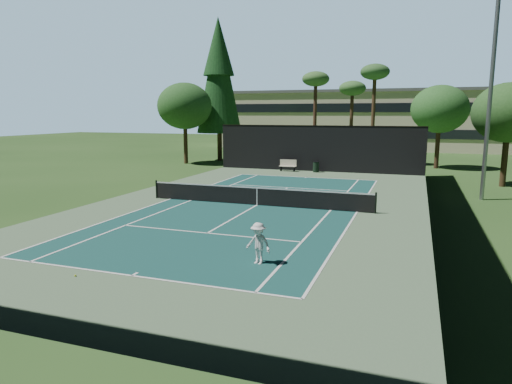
% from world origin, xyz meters
% --- Properties ---
extents(ground, '(160.00, 160.00, 0.00)m').
position_xyz_m(ground, '(0.00, 0.00, 0.00)').
color(ground, '#274B1C').
rests_on(ground, ground).
extents(apron_slab, '(18.00, 32.00, 0.01)m').
position_xyz_m(apron_slab, '(0.00, 0.00, 0.01)').
color(apron_slab, '#557350').
rests_on(apron_slab, ground).
extents(court_surface, '(10.97, 23.77, 0.01)m').
position_xyz_m(court_surface, '(0.00, 0.00, 0.01)').
color(court_surface, '#164743').
rests_on(court_surface, ground).
extents(court_lines, '(11.07, 23.87, 0.01)m').
position_xyz_m(court_lines, '(0.00, 0.00, 0.02)').
color(court_lines, white).
rests_on(court_lines, ground).
extents(tennis_net, '(12.90, 0.10, 1.10)m').
position_xyz_m(tennis_net, '(0.00, 0.00, 0.56)').
color(tennis_net, black).
rests_on(tennis_net, ground).
extents(fence, '(18.04, 32.05, 4.03)m').
position_xyz_m(fence, '(0.00, 0.06, 2.01)').
color(fence, black).
rests_on(fence, ground).
extents(player, '(1.03, 0.74, 1.43)m').
position_xyz_m(player, '(3.35, -9.42, 0.72)').
color(player, white).
rests_on(player, ground).
extents(tennis_ball_a, '(0.07, 0.07, 0.07)m').
position_xyz_m(tennis_ball_a, '(-1.65, -12.51, 0.04)').
color(tennis_ball_a, '#C0D831').
rests_on(tennis_ball_a, ground).
extents(tennis_ball_b, '(0.08, 0.08, 0.08)m').
position_xyz_m(tennis_ball_b, '(-4.25, 1.59, 0.04)').
color(tennis_ball_b, '#C1DF32').
rests_on(tennis_ball_b, ground).
extents(tennis_ball_c, '(0.07, 0.07, 0.07)m').
position_xyz_m(tennis_ball_c, '(-1.28, 3.53, 0.03)').
color(tennis_ball_c, '#D0F437').
rests_on(tennis_ball_c, ground).
extents(tennis_ball_d, '(0.07, 0.07, 0.07)m').
position_xyz_m(tennis_ball_d, '(-2.30, 4.30, 0.04)').
color(tennis_ball_d, '#D2E433').
rests_on(tennis_ball_d, ground).
extents(park_bench, '(1.50, 0.45, 1.02)m').
position_xyz_m(park_bench, '(-2.46, 15.30, 0.55)').
color(park_bench, beige).
rests_on(park_bench, ground).
extents(trash_bin, '(0.56, 0.56, 0.95)m').
position_xyz_m(trash_bin, '(0.04, 15.38, 0.48)').
color(trash_bin, black).
rests_on(trash_bin, ground).
extents(pine_tree, '(4.80, 4.80, 15.00)m').
position_xyz_m(pine_tree, '(-12.00, 22.00, 9.55)').
color(pine_tree, '#452F1D').
rests_on(pine_tree, ground).
extents(palm_a, '(2.80, 2.80, 9.32)m').
position_xyz_m(palm_a, '(-2.00, 24.00, 8.19)').
color(palm_a, '#4C2F20').
rests_on(palm_a, ground).
extents(palm_b, '(2.80, 2.80, 8.42)m').
position_xyz_m(palm_b, '(1.50, 26.00, 7.36)').
color(palm_b, '#4A311F').
rests_on(palm_b, ground).
extents(palm_c, '(2.80, 2.80, 9.77)m').
position_xyz_m(palm_c, '(4.00, 23.00, 8.60)').
color(palm_c, '#4D3521').
rests_on(palm_c, ground).
extents(decid_tree_a, '(5.12, 5.12, 7.62)m').
position_xyz_m(decid_tree_a, '(10.00, 22.00, 5.42)').
color(decid_tree_a, '#412A1C').
rests_on(decid_tree_a, ground).
extents(decid_tree_b, '(4.80, 4.80, 7.14)m').
position_xyz_m(decid_tree_b, '(14.00, 12.00, 5.08)').
color(decid_tree_b, '#43301D').
rests_on(decid_tree_b, ground).
extents(decid_tree_c, '(5.44, 5.44, 8.09)m').
position_xyz_m(decid_tree_c, '(-14.00, 18.00, 5.76)').
color(decid_tree_c, '#4F3522').
rests_on(decid_tree_c, ground).
extents(campus_building, '(40.50, 12.50, 8.30)m').
position_xyz_m(campus_building, '(0.00, 45.98, 4.21)').
color(campus_building, beige).
rests_on(campus_building, ground).
extents(light_pole, '(0.90, 0.25, 12.22)m').
position_xyz_m(light_pole, '(12.00, 6.00, 6.46)').
color(light_pole, '#95989D').
rests_on(light_pole, ground).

